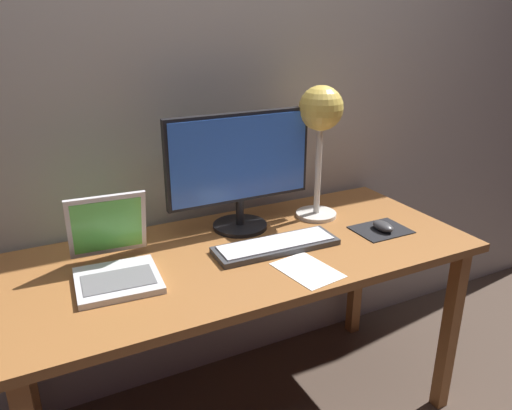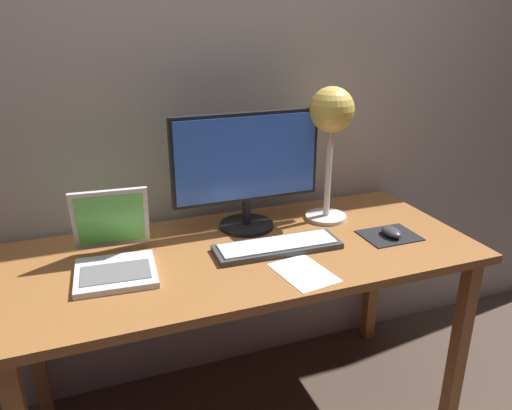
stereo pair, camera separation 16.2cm
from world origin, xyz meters
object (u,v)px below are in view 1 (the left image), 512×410
(monitor, at_px, (239,165))
(desk_lamp, at_px, (321,119))
(laptop, at_px, (113,254))
(mouse, at_px, (383,226))
(keyboard_main, at_px, (276,245))

(monitor, height_order, desk_lamp, desk_lamp)
(monitor, distance_m, laptop, 0.55)
(mouse, bearing_deg, desk_lamp, 120.14)
(desk_lamp, bearing_deg, monitor, 174.39)
(laptop, height_order, mouse, laptop)
(keyboard_main, height_order, laptop, laptop)
(laptop, bearing_deg, mouse, -7.57)
(monitor, xyz_separation_m, mouse, (0.46, -0.27, -0.23))
(monitor, xyz_separation_m, laptop, (-0.50, -0.14, -0.18))
(desk_lamp, xyz_separation_m, mouse, (0.14, -0.24, -0.37))
(keyboard_main, relative_size, mouse, 4.63)
(keyboard_main, height_order, mouse, mouse)
(laptop, distance_m, desk_lamp, 0.89)
(keyboard_main, height_order, desk_lamp, desk_lamp)
(monitor, bearing_deg, desk_lamp, -5.61)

